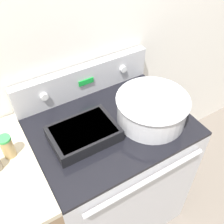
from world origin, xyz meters
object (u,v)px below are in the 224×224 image
object	(u,v)px
mixing_bowl	(152,108)
casserole_dish	(84,133)
spice_jar_green_cap	(7,147)
ladle	(174,98)

from	to	relation	value
mixing_bowl	casserole_dish	world-z (taller)	mixing_bowl
spice_jar_green_cap	mixing_bowl	bearing A→B (deg)	-11.15
mixing_bowl	spice_jar_green_cap	xyz separation A→B (m)	(-0.69, 0.14, -0.01)
mixing_bowl	spice_jar_green_cap	size ratio (longest dim) A/B	3.16
casserole_dish	spice_jar_green_cap	distance (m)	0.35
casserole_dish	spice_jar_green_cap	bearing A→B (deg)	167.44
ladle	spice_jar_green_cap	xyz separation A→B (m)	(-0.89, 0.09, 0.04)
mixing_bowl	casserole_dish	distance (m)	0.37
mixing_bowl	ladle	xyz separation A→B (m)	(0.19, 0.04, -0.05)
casserole_dish	ladle	size ratio (longest dim) A/B	1.04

